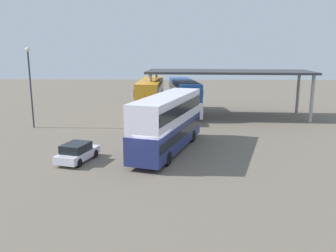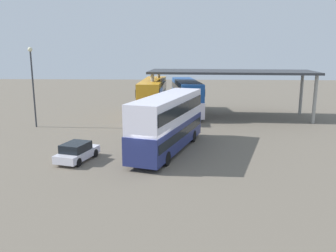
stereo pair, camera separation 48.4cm
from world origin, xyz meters
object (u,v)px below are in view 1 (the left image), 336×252
parked_hatchback (77,152)px  double_decker_near_canopy (151,97)px  double_decker_mid_row (184,96)px  double_decker_main (168,121)px  lamppost_tall (30,78)px

parked_hatchback → double_decker_near_canopy: (3.99, 17.06, 1.69)m
parked_hatchback → double_decker_mid_row: (7.95, 18.93, 1.58)m
double_decker_main → double_decker_near_canopy: double_decker_main is taller
parked_hatchback → double_decker_near_canopy: 17.60m
parked_hatchback → double_decker_mid_row: double_decker_mid_row is taller
double_decker_main → double_decker_near_canopy: bearing=26.8°
double_decker_main → double_decker_mid_row: size_ratio=0.98×
double_decker_near_canopy → double_decker_mid_row: double_decker_near_canopy is taller
parked_hatchback → lamppost_tall: (-7.52, 10.92, 4.35)m
double_decker_main → double_decker_near_canopy: size_ratio=0.98×
parked_hatchback → double_decker_mid_row: size_ratio=0.35×
parked_hatchback → lamppost_tall: 13.96m
parked_hatchback → double_decker_main: bearing=-50.7°
parked_hatchback → lamppost_tall: lamppost_tall is taller
double_decker_mid_row → lamppost_tall: (-15.46, -8.01, 2.77)m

